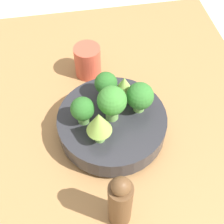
{
  "coord_description": "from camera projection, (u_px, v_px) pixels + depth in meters",
  "views": [
    {
      "loc": [
        -0.45,
        0.09,
        0.69
      ],
      "look_at": [
        -0.02,
        0.01,
        0.12
      ],
      "focal_mm": 50.0,
      "sensor_mm": 36.0,
      "label": 1
    }
  ],
  "objects": [
    {
      "name": "broccoli_floret_front",
      "position": [
        140.0,
        97.0,
        0.72
      ],
      "size": [
        0.06,
        0.06,
        0.08
      ],
      "color": "#7AB256",
      "rests_on": "bowl"
    },
    {
      "name": "romanesco_piece_far",
      "position": [
        99.0,
        124.0,
        0.65
      ],
      "size": [
        0.06,
        0.06,
        0.09
      ],
      "color": "#7AB256",
      "rests_on": "bowl"
    },
    {
      "name": "romanesco_piece_near",
      "position": [
        124.0,
        86.0,
        0.74
      ],
      "size": [
        0.05,
        0.05,
        0.07
      ],
      "color": "#609347",
      "rests_on": "bowl"
    },
    {
      "name": "cup",
      "position": [
        88.0,
        61.0,
        0.88
      ],
      "size": [
        0.07,
        0.07,
        0.09
      ],
      "color": "#C64C38",
      "rests_on": "table"
    },
    {
      "name": "ground_plane",
      "position": [
        116.0,
        131.0,
        0.83
      ],
      "size": [
        6.0,
        6.0,
        0.0
      ],
      "primitive_type": "plane",
      "color": "beige"
    },
    {
      "name": "broccoli_floret_back",
      "position": [
        83.0,
        110.0,
        0.7
      ],
      "size": [
        0.05,
        0.05,
        0.07
      ],
      "color": "#609347",
      "rests_on": "bowl"
    },
    {
      "name": "bowl",
      "position": [
        112.0,
        124.0,
        0.76
      ],
      "size": [
        0.26,
        0.26,
        0.07
      ],
      "color": "#28282D",
      "rests_on": "table"
    },
    {
      "name": "broccoli_floret_right",
      "position": [
        106.0,
        84.0,
        0.74
      ],
      "size": [
        0.06,
        0.06,
        0.07
      ],
      "color": "#7AB256",
      "rests_on": "bowl"
    },
    {
      "name": "pepper_mill",
      "position": [
        120.0,
        202.0,
        0.6
      ],
      "size": [
        0.05,
        0.05,
        0.17
      ],
      "color": "brown",
      "rests_on": "table"
    },
    {
      "name": "table",
      "position": [
        116.0,
        128.0,
        0.82
      ],
      "size": [
        1.02,
        0.81,
        0.03
      ],
      "color": "#9E7042",
      "rests_on": "ground_plane"
    },
    {
      "name": "broccoli_floret_center",
      "position": [
        112.0,
        102.0,
        0.69
      ],
      "size": [
        0.07,
        0.07,
        0.1
      ],
      "color": "#7AB256",
      "rests_on": "bowl"
    }
  ]
}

